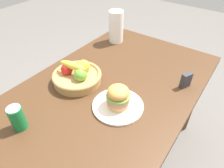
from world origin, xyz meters
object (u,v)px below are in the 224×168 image
(plate, at_px, (118,106))
(napkin_holder, at_px, (186,80))
(fruit_basket, at_px, (77,75))
(paper_towel_roll, at_px, (116,27))
(soda_can, at_px, (17,118))
(sandwich, at_px, (118,96))

(plate, distance_m, napkin_holder, 0.43)
(plate, distance_m, fruit_basket, 0.32)
(fruit_basket, distance_m, paper_towel_roll, 0.57)
(soda_can, distance_m, fruit_basket, 0.41)
(fruit_basket, bearing_deg, soda_can, -177.16)
(sandwich, bearing_deg, napkin_holder, -31.60)
(paper_towel_roll, bearing_deg, plate, -144.31)
(sandwich, relative_size, soda_can, 0.97)
(soda_can, bearing_deg, plate, -38.19)
(sandwich, distance_m, fruit_basket, 0.32)
(plate, height_order, paper_towel_roll, paper_towel_roll)
(plate, xyz_separation_m, soda_can, (-0.37, 0.29, 0.06))
(soda_can, height_order, napkin_holder, soda_can)
(sandwich, distance_m, soda_can, 0.48)
(plate, bearing_deg, soda_can, 141.81)
(soda_can, relative_size, paper_towel_roll, 0.53)
(fruit_basket, bearing_deg, napkin_holder, -58.50)
(plate, height_order, fruit_basket, fruit_basket)
(paper_towel_roll, bearing_deg, napkin_holder, -109.54)
(soda_can, bearing_deg, fruit_basket, 2.84)
(soda_can, height_order, paper_towel_roll, paper_towel_roll)
(fruit_basket, bearing_deg, plate, -95.92)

